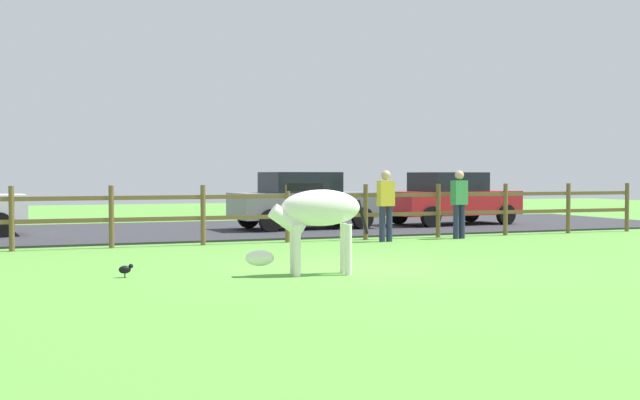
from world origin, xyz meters
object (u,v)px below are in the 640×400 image
zebra (315,215)px  parked_car_grey (304,200)px  visitor_right_of_tree (386,202)px  crow_on_grass (126,269)px  parked_car_red (451,198)px  visitor_left_of_tree (459,201)px

zebra → parked_car_grey: (3.12, 9.15, -0.08)m
zebra → visitor_right_of_tree: 6.21m
crow_on_grass → parked_car_red: parked_car_red is taller
parked_car_red → visitor_right_of_tree: size_ratio=2.53×
parked_car_grey → parked_car_red: (4.75, 0.17, 0.00)m
visitor_left_of_tree → visitor_right_of_tree: size_ratio=1.00×
parked_car_grey → visitor_right_of_tree: bearing=-82.9°
parked_car_red → visitor_left_of_tree: bearing=-118.2°
crow_on_grass → parked_car_red: size_ratio=0.05×
zebra → parked_car_grey: bearing=71.2°
parked_car_grey → visitor_left_of_tree: (2.54, -3.97, 0.06)m
parked_car_grey → parked_car_red: 4.76m
parked_car_red → visitor_right_of_tree: 6.03m
zebra → visitor_right_of_tree: size_ratio=1.18×
crow_on_grass → parked_car_grey: size_ratio=0.05×
parked_car_red → visitor_right_of_tree: (-4.24, -4.28, 0.06)m
zebra → crow_on_grass: bearing=165.4°
crow_on_grass → parked_car_red: 13.69m
parked_car_grey → zebra: bearing=-108.8°
zebra → visitor_right_of_tree: (3.64, 5.03, -0.02)m
parked_car_red → visitor_left_of_tree: size_ratio=2.53×
parked_car_grey → parked_car_red: same height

